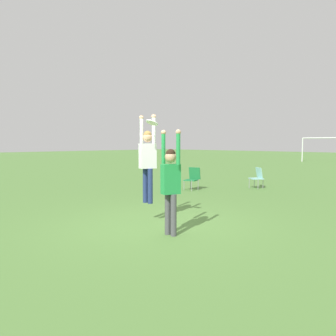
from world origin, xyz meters
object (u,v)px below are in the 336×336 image
(person_jumping, at_px, (148,157))
(person_defending, at_px, (171,180))
(camping_chair_1, at_px, (193,177))
(frisbee, at_px, (152,123))
(camping_chair_0, at_px, (257,176))

(person_jumping, bearing_deg, person_defending, -90.00)
(person_jumping, relative_size, camping_chair_1, 2.34)
(person_defending, distance_m, camping_chair_1, 6.45)
(person_defending, bearing_deg, camping_chair_1, -122.57)
(frisbee, distance_m, camping_chair_1, 6.14)
(person_defending, height_order, camping_chair_0, person_defending)
(person_jumping, bearing_deg, camping_chair_1, 50.06)
(person_jumping, bearing_deg, frisbee, -100.90)
(frisbee, bearing_deg, person_defending, -13.16)
(frisbee, bearing_deg, camping_chair_0, 101.66)
(person_jumping, xyz_separation_m, person_defending, (1.20, -0.46, -0.41))
(person_jumping, xyz_separation_m, camping_chair_1, (-2.61, 4.71, -1.03))
(frisbee, relative_size, camping_chair_1, 0.30)
(person_defending, relative_size, camping_chair_0, 2.52)
(camping_chair_0, distance_m, camping_chair_1, 2.72)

